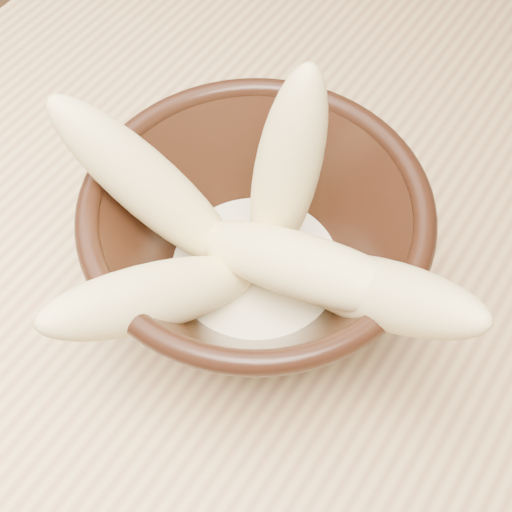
# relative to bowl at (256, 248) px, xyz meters

# --- Properties ---
(bowl) EXTENTS (0.23, 0.23, 0.12)m
(bowl) POSITION_rel_bowl_xyz_m (0.00, 0.00, 0.00)
(bowl) COLOR black
(bowl) RESTS_ON table
(milk_puddle) EXTENTS (0.13, 0.13, 0.02)m
(milk_puddle) POSITION_rel_bowl_xyz_m (0.00, 0.00, -0.03)
(milk_puddle) COLOR #F9EFC8
(milk_puddle) RESTS_ON bowl
(banana_upright) EXTENTS (0.05, 0.08, 0.17)m
(banana_upright) POSITION_rel_bowl_xyz_m (0.00, 0.03, 0.05)
(banana_upright) COLOR #EDD68C
(banana_upright) RESTS_ON bowl
(banana_left) EXTENTS (0.15, 0.08, 0.16)m
(banana_left) POSITION_rel_bowl_xyz_m (-0.07, -0.02, 0.04)
(banana_left) COLOR #EDD68C
(banana_left) RESTS_ON bowl
(banana_right) EXTENTS (0.17, 0.09, 0.16)m
(banana_right) POSITION_rel_bowl_xyz_m (0.09, -0.01, 0.04)
(banana_right) COLOR #EDD68C
(banana_right) RESTS_ON bowl
(banana_across) EXTENTS (0.18, 0.04, 0.10)m
(banana_across) POSITION_rel_bowl_xyz_m (0.04, -0.01, 0.03)
(banana_across) COLOR #EDD68C
(banana_across) RESTS_ON bowl
(banana_front) EXTENTS (0.09, 0.17, 0.13)m
(banana_front) POSITION_rel_bowl_xyz_m (-0.02, -0.08, 0.02)
(banana_front) COLOR #EDD68C
(banana_front) RESTS_ON bowl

